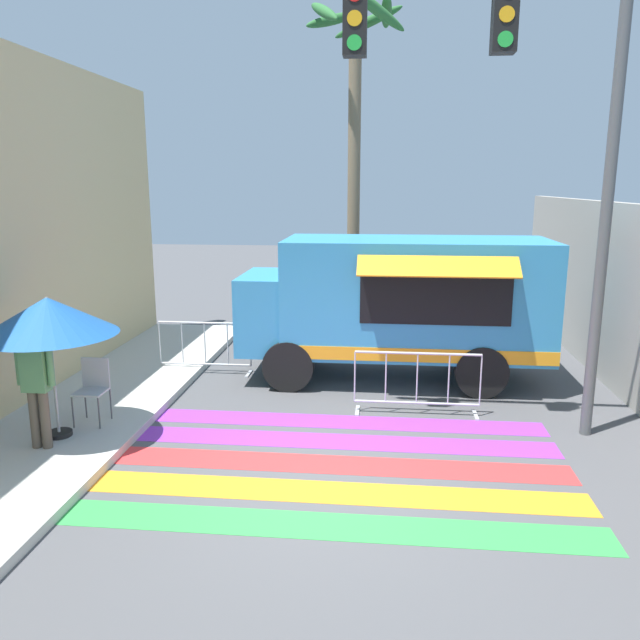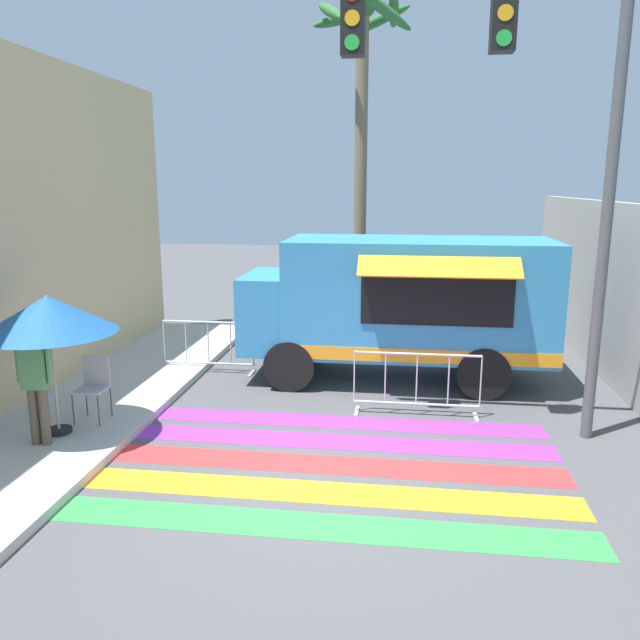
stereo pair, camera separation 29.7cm
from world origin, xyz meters
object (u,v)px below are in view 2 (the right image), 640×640
Objects in this scene: traffic_signal_pole at (509,94)px; folding_chair at (94,382)px; patio_umbrella at (48,315)px; vendor_person at (35,376)px; food_truck at (394,301)px; barricade_side at (208,347)px; palm_tree at (362,96)px; barricade_front at (417,385)px.

traffic_signal_pole reaches higher than folding_chair.
patio_umbrella is 1.17× the size of vendor_person.
food_truck is 3.72m from barricade_side.
vendor_person is 0.22× the size of palm_tree.
patio_umbrella is 1.33m from folding_chair.
folding_chair is at bearing -174.76° from traffic_signal_pole.
barricade_side is (1.12, 3.53, -1.36)m from patio_umbrella.
food_truck reaches higher than barricade_side.
folding_chair is 0.53× the size of barricade_side.
folding_chair is at bearing -146.23° from food_truck.
barricade_side is 6.92m from palm_tree.
patio_umbrella is 9.08m from palm_tree.
traffic_signal_pole reaches higher than vendor_person.
folding_chair is 0.12× the size of palm_tree.
palm_tree is at bearing 80.07° from folding_chair.
food_truck is at bearing 54.43° from vendor_person.
folding_chair is at bearing 66.29° from patio_umbrella.
barricade_side is 0.23× the size of palm_tree.
barricade_front is at bearing 151.37° from traffic_signal_pole.
folding_chair is at bearing -117.62° from palm_tree.
folding_chair is 4.99m from barricade_front.
vendor_person is at bearing -88.16° from folding_chair.
folding_chair is (-5.92, -0.54, -4.10)m from traffic_signal_pole.
barricade_front is (-1.07, 0.58, -4.30)m from traffic_signal_pole.
food_truck is 5.92m from patio_umbrella.
barricade_side is at bearing -179.34° from food_truck.
vendor_person is 9.75m from palm_tree.
traffic_signal_pole is 3.36× the size of patio_umbrella.
food_truck reaches higher than folding_chair.
traffic_signal_pole is at bearing 10.47° from patio_umbrella.
barricade_front is (5.12, 1.73, -1.35)m from patio_umbrella.
barricade_front is 7.71m from palm_tree.
food_truck is 5.41m from folding_chair.
food_truck is 2.81× the size of patio_umbrella.
traffic_signal_pole is 3.69× the size of barricade_side.
patio_umbrella reaches higher than barricade_side.
traffic_signal_pole is 4.47m from barricade_front.
patio_umbrella is at bearing 101.34° from vendor_person.
food_truck is 4.35m from traffic_signal_pole.
folding_chair is 0.56× the size of vendor_person.
vendor_person reaches higher than folding_chair.
patio_umbrella is at bearing -96.02° from folding_chair.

